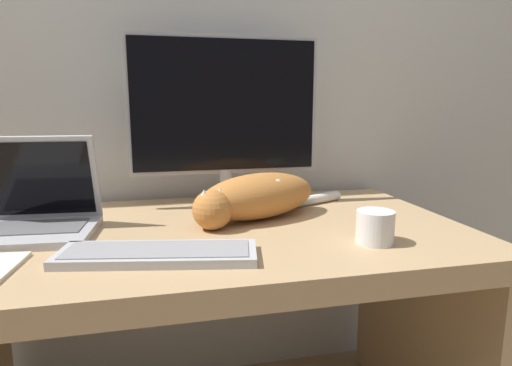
{
  "coord_description": "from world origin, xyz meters",
  "views": [
    {
      "loc": [
        -0.13,
        -0.73,
        1.05
      ],
      "look_at": [
        0.12,
        0.35,
        0.84
      ],
      "focal_mm": 30.0,
      "sensor_mm": 36.0,
      "label": 1
    }
  ],
  "objects_px": {
    "coffee_mug": "(375,227)",
    "monitor": "(225,115)",
    "laptop": "(35,215)",
    "cat": "(256,196)",
    "external_keyboard": "(158,254)"
  },
  "relations": [
    {
      "from": "external_keyboard",
      "to": "coffee_mug",
      "type": "relative_size",
      "value": 4.9
    },
    {
      "from": "external_keyboard",
      "to": "coffee_mug",
      "type": "distance_m",
      "value": 0.51
    },
    {
      "from": "external_keyboard",
      "to": "cat",
      "type": "bearing_deg",
      "value": 54.67
    },
    {
      "from": "monitor",
      "to": "cat",
      "type": "height_order",
      "value": "monitor"
    },
    {
      "from": "laptop",
      "to": "coffee_mug",
      "type": "bearing_deg",
      "value": -13.75
    },
    {
      "from": "laptop",
      "to": "external_keyboard",
      "type": "relative_size",
      "value": 0.7
    },
    {
      "from": "monitor",
      "to": "external_keyboard",
      "type": "relative_size",
      "value": 1.36
    },
    {
      "from": "external_keyboard",
      "to": "cat",
      "type": "height_order",
      "value": "cat"
    },
    {
      "from": "coffee_mug",
      "to": "monitor",
      "type": "bearing_deg",
      "value": 121.77
    },
    {
      "from": "laptop",
      "to": "coffee_mug",
      "type": "relative_size",
      "value": 3.43
    },
    {
      "from": "cat",
      "to": "coffee_mug",
      "type": "height_order",
      "value": "cat"
    },
    {
      "from": "laptop",
      "to": "cat",
      "type": "xyz_separation_m",
      "value": [
        0.59,
        0.02,
        0.02
      ]
    },
    {
      "from": "laptop",
      "to": "external_keyboard",
      "type": "xyz_separation_m",
      "value": [
        0.31,
        -0.26,
        -0.04
      ]
    },
    {
      "from": "external_keyboard",
      "to": "monitor",
      "type": "bearing_deg",
      "value": 74.76
    },
    {
      "from": "cat",
      "to": "coffee_mug",
      "type": "distance_m",
      "value": 0.36
    }
  ]
}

